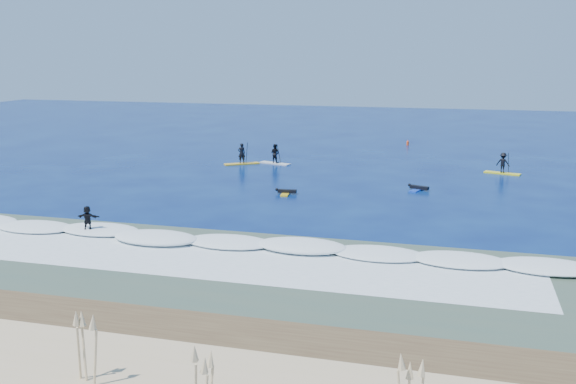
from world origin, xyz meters
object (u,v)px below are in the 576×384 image
(prone_paddler_near, at_px, (286,192))
(marker_buoy, at_px, (408,143))
(prone_paddler_far, at_px, (418,188))
(wave_surfer, at_px, (88,220))
(sup_paddler_center, at_px, (275,155))
(sup_paddler_right, at_px, (503,164))
(sup_paddler_left, at_px, (242,157))

(prone_paddler_near, xyz_separation_m, marker_buoy, (6.43, 27.42, 0.14))
(prone_paddler_far, bearing_deg, wave_surfer, 154.77)
(sup_paddler_center, relative_size, prone_paddler_far, 1.47)
(prone_paddler_near, xyz_separation_m, wave_surfer, (-8.00, -13.13, 0.71))
(sup_paddler_center, bearing_deg, marker_buoy, 73.26)
(sup_paddler_right, relative_size, marker_buoy, 4.74)
(marker_buoy, bearing_deg, wave_surfer, -109.59)
(sup_paddler_right, distance_m, prone_paddler_near, 19.97)
(sup_paddler_left, distance_m, prone_paddler_far, 18.00)
(sup_paddler_left, height_order, prone_paddler_far, sup_paddler_left)
(prone_paddler_near, xyz_separation_m, prone_paddler_far, (9.19, 3.85, 0.01))
(sup_paddler_right, height_order, prone_paddler_near, sup_paddler_right)
(sup_paddler_right, bearing_deg, sup_paddler_center, -161.80)
(prone_paddler_far, bearing_deg, sup_paddler_left, 86.35)
(prone_paddler_near, height_order, wave_surfer, wave_surfer)
(prone_paddler_far, bearing_deg, sup_paddler_center, 78.73)
(sup_paddler_right, bearing_deg, prone_paddler_near, -124.11)
(sup_paddler_left, distance_m, prone_paddler_near, 13.29)
(sup_paddler_left, height_order, sup_paddler_right, sup_paddler_left)
(sup_paddler_left, relative_size, marker_buoy, 4.83)
(wave_surfer, bearing_deg, marker_buoy, 63.06)
(wave_surfer, bearing_deg, prone_paddler_near, 51.29)
(prone_paddler_near, distance_m, prone_paddler_far, 9.97)
(sup_paddler_right, bearing_deg, sup_paddler_left, -159.32)
(prone_paddler_near, bearing_deg, sup_paddler_left, 26.74)
(sup_paddler_left, relative_size, sup_paddler_center, 1.00)
(sup_paddler_left, xyz_separation_m, prone_paddler_near, (7.27, -11.11, -0.56))
(prone_paddler_far, relative_size, wave_surfer, 0.99)
(sup_paddler_right, height_order, wave_surfer, sup_paddler_right)
(sup_paddler_right, height_order, marker_buoy, sup_paddler_right)
(prone_paddler_far, bearing_deg, sup_paddler_right, -16.75)
(sup_paddler_right, bearing_deg, wave_surfer, -115.36)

